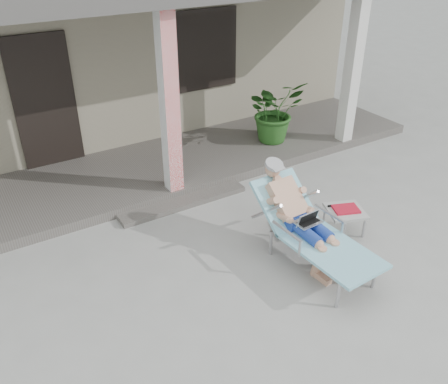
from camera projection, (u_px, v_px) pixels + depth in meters
ground at (255, 273)px, 5.72m from camera, size 60.00×60.00×0.00m
house at (75, 34)px, 9.67m from camera, size 10.40×5.40×3.30m
porch_deck at (152, 170)px, 7.89m from camera, size 10.00×2.00×0.15m
porch_step at (184, 202)px, 7.06m from camera, size 2.00×0.30×0.07m
lounger at (307, 208)px, 5.62m from camera, size 0.76×1.85×1.19m
side_table at (345, 212)px, 6.23m from camera, size 0.60×0.60×0.42m
potted_palm at (275, 111)px, 8.51m from camera, size 1.07×0.94×1.12m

